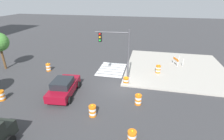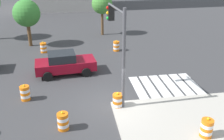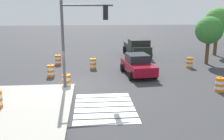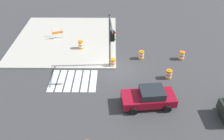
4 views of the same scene
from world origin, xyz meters
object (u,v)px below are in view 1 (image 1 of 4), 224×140
at_px(traffic_barrel_crosswalk_end, 126,81).
at_px(traffic_barrel_far_curb, 48,67).
at_px(traffic_light_pole, 117,48).
at_px(traffic_barrel_near_corner, 1,95).
at_px(traffic_barrel_on_sidewalk, 158,69).
at_px(traffic_barrel_lane_center, 138,99).
at_px(construction_barricade, 177,60).
at_px(traffic_barrel_median_far, 132,137).
at_px(sports_car, 64,87).
at_px(traffic_barrel_median_near, 93,111).

relative_size(traffic_barrel_crosswalk_end, traffic_barrel_far_curb, 1.00).
bearing_deg(traffic_light_pole, traffic_barrel_near_corner, 118.71).
height_order(traffic_barrel_on_sidewalk, traffic_light_pole, traffic_light_pole).
height_order(traffic_barrel_far_curb, traffic_barrel_lane_center, same).
xyz_separation_m(traffic_barrel_far_curb, construction_barricade, (5.02, -15.46, 0.27)).
relative_size(traffic_barrel_far_curb, traffic_barrel_lane_center, 1.00).
height_order(traffic_barrel_median_far, traffic_light_pole, traffic_light_pole).
bearing_deg(sports_car, construction_barricade, -48.94).
bearing_deg(traffic_light_pole, sports_car, 125.97).
xyz_separation_m(traffic_barrel_on_sidewalk, traffic_light_pole, (-3.43, 4.31, 3.31)).
bearing_deg(traffic_barrel_on_sidewalk, traffic_barrel_far_curb, 98.50).
relative_size(traffic_barrel_crosswalk_end, traffic_light_pole, 0.19).
xyz_separation_m(traffic_barrel_median_near, traffic_barrel_far_curb, (6.93, 7.92, 0.00)).
bearing_deg(traffic_barrel_median_near, sports_car, 56.44).
xyz_separation_m(sports_car, traffic_barrel_near_corner, (-1.97, 5.00, -0.36)).
relative_size(sports_car, traffic_barrel_far_curb, 4.38).
xyz_separation_m(traffic_barrel_lane_center, traffic_barrel_on_sidewalk, (6.60, -1.82, 0.15)).
xyz_separation_m(traffic_barrel_median_near, traffic_light_pole, (5.45, -0.79, 3.46)).
distance_m(sports_car, construction_barricade, 14.66).
height_order(construction_barricade, traffic_light_pole, traffic_light_pole).
xyz_separation_m(traffic_barrel_median_far, traffic_barrel_lane_center, (4.25, -0.07, 0.00)).
xyz_separation_m(traffic_barrel_crosswalk_end, traffic_barrel_median_far, (-7.25, -1.39, 0.00)).
distance_m(traffic_barrel_crosswalk_end, traffic_barrel_far_curb, 9.89).
height_order(traffic_barrel_median_far, construction_barricade, construction_barricade).
distance_m(traffic_barrel_far_curb, traffic_barrel_on_sidewalk, 13.17).
bearing_deg(traffic_barrel_on_sidewalk, traffic_barrel_near_corner, 122.05).
bearing_deg(traffic_barrel_crosswalk_end, traffic_barrel_median_far, -169.17).
height_order(traffic_barrel_lane_center, traffic_light_pole, traffic_light_pole).
xyz_separation_m(traffic_barrel_median_near, traffic_barrel_on_sidewalk, (8.88, -5.10, 0.15)).
relative_size(traffic_barrel_median_near, construction_barricade, 0.71).
bearing_deg(traffic_barrel_lane_center, construction_barricade, -23.74).
distance_m(traffic_barrel_lane_center, construction_barricade, 10.57).
bearing_deg(traffic_barrel_on_sidewalk, traffic_barrel_median_far, 170.12).
bearing_deg(traffic_barrel_near_corner, traffic_barrel_on_sidewalk, -57.95).
bearing_deg(traffic_barrel_on_sidewalk, sports_car, 127.26).
bearing_deg(traffic_barrel_crosswalk_end, sports_car, 118.96).
distance_m(traffic_barrel_median_near, construction_barricade, 14.14).
bearing_deg(traffic_barrel_on_sidewalk, construction_barricade, -38.39).
relative_size(sports_car, traffic_barrel_median_near, 4.38).
relative_size(traffic_barrel_lane_center, traffic_barrel_on_sidewalk, 1.00).
height_order(traffic_barrel_near_corner, traffic_barrel_far_curb, same).
bearing_deg(traffic_barrel_crosswalk_end, traffic_light_pole, 80.77).
bearing_deg(construction_barricade, sports_car, 131.06).
bearing_deg(traffic_barrel_median_far, traffic_barrel_near_corner, 78.82).
bearing_deg(traffic_barrel_lane_center, traffic_light_pole, 38.19).
relative_size(traffic_barrel_crosswalk_end, traffic_barrel_median_far, 1.00).
height_order(traffic_barrel_crosswalk_end, traffic_light_pole, traffic_light_pole).
relative_size(sports_car, traffic_barrel_crosswalk_end, 4.38).
bearing_deg(traffic_barrel_median_far, construction_barricade, -17.27).
bearing_deg(traffic_barrel_far_curb, traffic_light_pole, -99.65).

